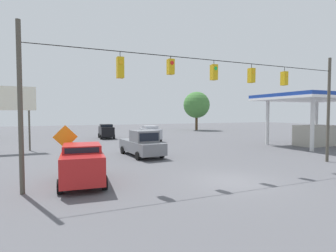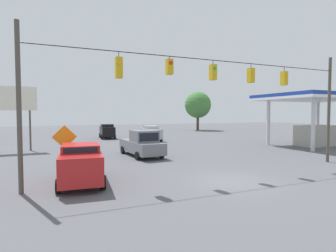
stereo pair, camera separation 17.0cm
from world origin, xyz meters
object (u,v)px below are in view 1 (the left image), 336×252
object	(u,v)px
sedan_black_withflow_deep	(106,131)
tree_horizon_left	(197,105)
traffic_cone_fourth	(67,145)
traffic_cone_fifth	(65,142)
traffic_cone_third	(70,150)
roadside_billboard	(11,103)
traffic_cone_nearest	(74,163)
traffic_cone_second	(73,156)
overhead_signal_span	(213,91)
sedan_red_parked_shoulder	(82,163)
pickup_truck_grey_withflow_mid	(142,144)
gas_station	(315,109)
work_zone_sign	(65,141)
sedan_silver_oncoming_deep	(150,133)

from	to	relation	value
sedan_black_withflow_deep	tree_horizon_left	xyz separation A→B (m)	(-20.48, -10.88, 4.21)
traffic_cone_fourth	traffic_cone_fifth	size ratio (longest dim) A/B	1.00
traffic_cone_third	roadside_billboard	xyz separation A→B (m)	(4.80, -3.63, 4.04)
traffic_cone_nearest	traffic_cone_fifth	size ratio (longest dim) A/B	1.00
traffic_cone_second	traffic_cone_third	xyz separation A→B (m)	(0.06, -3.55, 0.00)
overhead_signal_span	sedan_red_parked_shoulder	world-z (taller)	overhead_signal_span
pickup_truck_grey_withflow_mid	gas_station	xyz separation A→B (m)	(-19.07, 0.72, 3.00)
overhead_signal_span	tree_horizon_left	world-z (taller)	tree_horizon_left
traffic_cone_fourth	tree_horizon_left	bearing A→B (deg)	-141.65
work_zone_sign	roadside_billboard	bearing A→B (deg)	-71.29
sedan_black_withflow_deep	work_zone_sign	distance (m)	22.66
traffic_cone_nearest	traffic_cone_third	size ratio (longest dim) A/B	1.00
sedan_black_withflow_deep	traffic_cone_fifth	world-z (taller)	sedan_black_withflow_deep
traffic_cone_nearest	traffic_cone_fourth	size ratio (longest dim) A/B	1.00
sedan_red_parked_shoulder	traffic_cone_second	distance (m)	6.83
pickup_truck_grey_withflow_mid	traffic_cone_second	distance (m)	5.32
overhead_signal_span	gas_station	distance (m)	18.59
tree_horizon_left	work_zone_sign	bearing A→B (deg)	51.07
traffic_cone_fourth	gas_station	bearing A→B (deg)	162.64
sedan_black_withflow_deep	traffic_cone_fifth	bearing A→B (deg)	48.59
sedan_black_withflow_deep	traffic_cone_fourth	distance (m)	11.09
sedan_red_parked_shoulder	tree_horizon_left	size ratio (longest dim) A/B	0.57
tree_horizon_left	sedan_red_parked_shoulder	bearing A→B (deg)	53.12
traffic_cone_third	sedan_black_withflow_deep	bearing A→B (deg)	-112.30
traffic_cone_fourth	gas_station	xyz separation A→B (m)	(-24.51, 7.66, 3.62)
overhead_signal_span	traffic_cone_nearest	size ratio (longest dim) A/B	27.12
sedan_black_withflow_deep	traffic_cone_fifth	size ratio (longest dim) A/B	5.94
sedan_black_withflow_deep	traffic_cone_fourth	world-z (taller)	sedan_black_withflow_deep
traffic_cone_second	tree_horizon_left	size ratio (longest dim) A/B	0.09
sedan_silver_oncoming_deep	tree_horizon_left	xyz separation A→B (m)	(-15.96, -16.49, 4.24)
traffic_cone_second	traffic_cone_fourth	bearing A→B (deg)	-88.73
traffic_cone_nearest	traffic_cone_third	bearing A→B (deg)	-90.70
sedan_black_withflow_deep	traffic_cone_fifth	distance (m)	8.43
traffic_cone_third	traffic_cone_fifth	xyz separation A→B (m)	(0.20, -6.76, 0.00)
sedan_red_parked_shoulder	traffic_cone_fourth	size ratio (longest dim) A/B	6.36
pickup_truck_grey_withflow_mid	work_zone_sign	world-z (taller)	work_zone_sign
traffic_cone_fifth	tree_horizon_left	bearing A→B (deg)	-146.58
traffic_cone_nearest	work_zone_sign	distance (m)	2.81
overhead_signal_span	traffic_cone_fifth	xyz separation A→B (m)	(7.36, -17.87, -4.34)
sedan_black_withflow_deep	traffic_cone_second	xyz separation A→B (m)	(5.30, 16.62, -0.67)
traffic_cone_fourth	sedan_black_withflow_deep	bearing A→B (deg)	-119.49
traffic_cone_third	gas_station	size ratio (longest dim) A/B	0.06
traffic_cone_fourth	traffic_cone_nearest	bearing A→B (deg)	90.07
pickup_truck_grey_withflow_mid	traffic_cone_third	bearing A→B (deg)	-33.33
sedan_black_withflow_deep	traffic_cone_nearest	distance (m)	20.36
traffic_cone_nearest	tree_horizon_left	bearing A→B (deg)	-130.37
pickup_truck_grey_withflow_mid	roadside_billboard	size ratio (longest dim) A/B	0.94
overhead_signal_span	traffic_cone_second	world-z (taller)	overhead_signal_span
sedan_black_withflow_deep	gas_station	xyz separation A→B (m)	(-19.06, 17.30, 2.95)
gas_station	roadside_billboard	size ratio (longest dim) A/B	1.89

